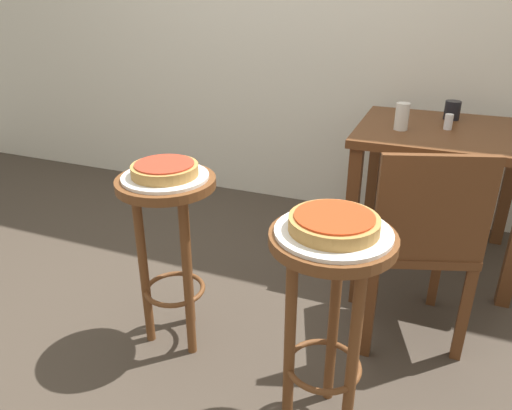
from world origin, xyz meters
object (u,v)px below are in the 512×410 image
at_px(serving_plate_foreground, 333,232).
at_px(condiment_shaker, 448,122).
at_px(wooden_chair, 418,240).
at_px(serving_plate_middle, 165,177).
at_px(pizza_middle, 165,169).
at_px(cup_near_edge, 402,116).
at_px(stool_foreground, 329,292).
at_px(dining_table, 442,153).
at_px(cup_far_edge, 452,110).
at_px(pizza_foreground, 334,223).
at_px(stool_middle, 169,226).

xyz_separation_m(serving_plate_foreground, condiment_shaker, (0.26, 1.29, 0.03)).
bearing_deg(wooden_chair, serving_plate_middle, -158.06).
bearing_deg(serving_plate_foreground, pizza_middle, 163.69).
relative_size(cup_near_edge, condiment_shaker, 1.74).
bearing_deg(pizza_middle, serving_plate_middle, 0.00).
distance_m(stool_foreground, condiment_shaker, 1.33).
bearing_deg(condiment_shaker, pizza_middle, -130.45).
bearing_deg(serving_plate_middle, stool_foreground, -16.31).
xyz_separation_m(dining_table, cup_far_edge, (0.02, 0.21, 0.17)).
xyz_separation_m(stool_foreground, condiment_shaker, (0.26, 1.29, 0.23)).
distance_m(pizza_middle, dining_table, 1.44).
bearing_deg(dining_table, serving_plate_middle, -130.15).
bearing_deg(cup_far_edge, condiment_shaker, -92.63).
bearing_deg(stool_foreground, pizza_foreground, 0.00).
xyz_separation_m(serving_plate_middle, wooden_chair, (0.89, 0.36, -0.26)).
bearing_deg(stool_middle, stool_foreground, -16.31).
distance_m(serving_plate_foreground, serving_plate_middle, 0.70).
distance_m(pizza_middle, cup_far_edge, 1.60).
distance_m(stool_middle, cup_near_edge, 1.25).
distance_m(stool_middle, wooden_chair, 0.96).
xyz_separation_m(pizza_middle, condiment_shaker, (0.93, 1.09, 0.00)).
xyz_separation_m(serving_plate_foreground, pizza_middle, (-0.67, 0.20, 0.03)).
distance_m(pizza_foreground, wooden_chair, 0.66).
relative_size(pizza_foreground, stool_middle, 0.36).
height_order(pizza_middle, dining_table, pizza_middle).
relative_size(pizza_foreground, condiment_shaker, 3.44).
bearing_deg(pizza_middle, cup_near_edge, 54.35).
relative_size(serving_plate_foreground, wooden_chair, 0.40).
xyz_separation_m(serving_plate_middle, cup_near_edge, (0.72, 1.00, 0.06)).
distance_m(stool_foreground, serving_plate_foreground, 0.20).
height_order(pizza_foreground, condiment_shaker, condiment_shaker).
xyz_separation_m(serving_plate_middle, pizza_middle, (0.00, 0.00, 0.03)).
bearing_deg(pizza_middle, condiment_shaker, 49.55).
height_order(serving_plate_foreground, dining_table, serving_plate_foreground).
bearing_deg(serving_plate_foreground, pizza_foreground, 0.00).
bearing_deg(pizza_middle, pizza_foreground, -16.31).
height_order(pizza_foreground, cup_far_edge, cup_far_edge).
relative_size(serving_plate_foreground, pizza_middle, 1.38).
bearing_deg(dining_table, pizza_middle, -130.15).
relative_size(stool_foreground, wooden_chair, 0.85).
bearing_deg(cup_near_edge, serving_plate_middle, -125.65).
relative_size(serving_plate_middle, wooden_chair, 0.37).
bearing_deg(condiment_shaker, dining_table, 138.92).
relative_size(pizza_foreground, cup_far_edge, 2.65).
xyz_separation_m(stool_foreground, serving_plate_foreground, (0.00, 0.00, 0.20)).
relative_size(serving_plate_foreground, cup_far_edge, 3.47).
bearing_deg(serving_plate_foreground, dining_table, 78.94).
bearing_deg(dining_table, cup_far_edge, 85.75).
xyz_separation_m(cup_near_edge, condiment_shaker, (0.21, 0.09, -0.03)).
relative_size(serving_plate_foreground, dining_table, 0.40).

